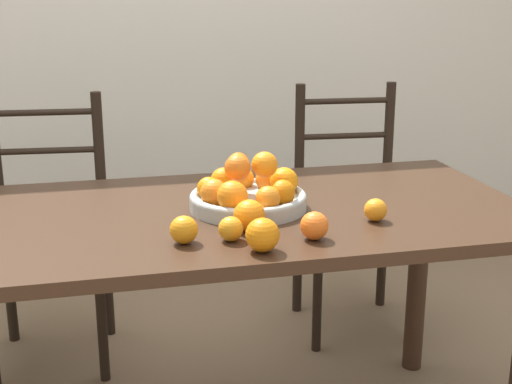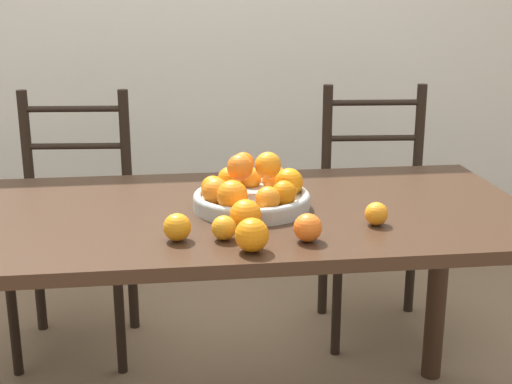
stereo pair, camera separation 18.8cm
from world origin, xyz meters
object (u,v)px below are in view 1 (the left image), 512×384
chair_right (351,213)px  orange_loose_2 (231,229)px  orange_loose_5 (376,210)px  fruit_bowl (248,193)px  orange_loose_0 (184,230)px  chair_left (49,236)px  orange_loose_3 (314,226)px  orange_loose_4 (262,235)px  orange_loose_1 (249,216)px

chair_right → orange_loose_2: bearing=-120.9°
orange_loose_5 → fruit_bowl: bearing=148.9°
orange_loose_0 → chair_left: chair_left is taller
fruit_bowl → orange_loose_2: (-0.10, -0.24, -0.02)m
orange_loose_2 → orange_loose_3: bearing=-10.4°
orange_loose_3 → chair_left: 1.27m
orange_loose_5 → chair_left: size_ratio=0.06×
orange_loose_4 → chair_left: (-0.55, 1.07, -0.33)m
orange_loose_2 → chair_left: chair_left is taller
fruit_bowl → orange_loose_1: size_ratio=3.99×
orange_loose_1 → orange_loose_3: bearing=-34.7°
orange_loose_3 → fruit_bowl: bearing=110.0°
orange_loose_5 → orange_loose_0: bearing=-174.2°
orange_loose_1 → chair_right: 1.17m
chair_right → orange_loose_3: bearing=-111.5°
orange_loose_0 → fruit_bowl: bearing=48.1°
fruit_bowl → chair_right: 1.01m
fruit_bowl → orange_loose_0: (-0.21, -0.24, -0.01)m
orange_loose_0 → orange_loose_1: bearing=16.7°
fruit_bowl → chair_left: size_ratio=0.33×
orange_loose_0 → orange_loose_2: size_ratio=1.12×
chair_left → chair_right: size_ratio=1.00×
orange_loose_2 → orange_loose_4: 0.11m
orange_loose_2 → orange_loose_3: size_ratio=0.87×
orange_loose_4 → chair_left: bearing=117.2°
chair_right → orange_loose_4: bearing=-116.4°
orange_loose_2 → orange_loose_5: bearing=8.7°
orange_loose_3 → orange_loose_4: size_ratio=0.86×
orange_loose_1 → orange_loose_4: (-0.00, -0.15, -0.00)m
fruit_bowl → orange_loose_5: bearing=-31.1°
orange_loose_4 → orange_loose_5: 0.37m
fruit_bowl → orange_loose_2: size_ratio=5.32×
orange_loose_3 → orange_loose_0: bearing=171.8°
orange_loose_0 → chair_right: chair_right is taller
orange_loose_2 → orange_loose_4: (0.06, -0.09, 0.01)m
orange_loose_3 → chair_left: size_ratio=0.07×
orange_loose_0 → orange_loose_5: (0.52, 0.05, -0.00)m
orange_loose_1 → orange_loose_0: bearing=-163.3°
chair_left → orange_loose_3: bearing=-50.8°
chair_left → chair_right: bearing=5.0°
orange_loose_4 → fruit_bowl: bearing=83.1°
chair_left → chair_right: 1.19m
orange_loose_2 → orange_loose_5: 0.41m
orange_loose_2 → chair_right: chair_right is taller
orange_loose_0 → chair_right: bearing=50.3°
orange_loose_0 → orange_loose_3: 0.32m
orange_loose_2 → orange_loose_5: same height
fruit_bowl → orange_loose_0: size_ratio=4.75×
chair_right → chair_left: bearing=-175.6°
fruit_bowl → orange_loose_5: size_ratio=5.37×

